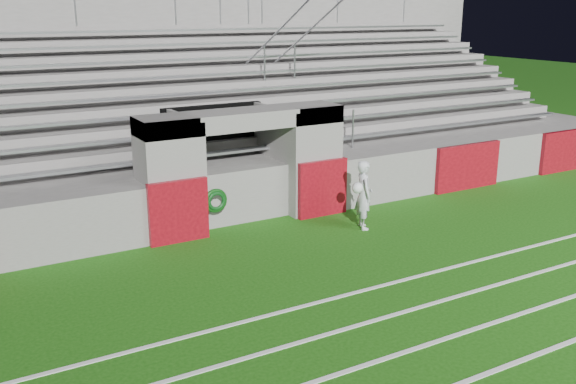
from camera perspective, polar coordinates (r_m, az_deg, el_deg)
ground at (r=12.18m, az=3.43°, el=-7.16°), size 90.00×90.00×0.00m
stadium_structure at (r=18.66m, az=-10.06°, el=5.64°), size 26.00×8.48×5.42m
goalkeeper_with_ball at (r=14.37m, az=6.74°, el=-0.22°), size 0.69×0.66×1.56m
hose_coil at (r=13.92m, az=-6.43°, el=-0.78°), size 0.54×0.14×0.54m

